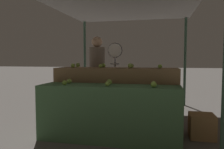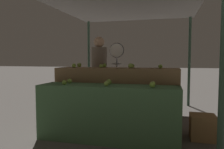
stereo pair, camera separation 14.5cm
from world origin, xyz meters
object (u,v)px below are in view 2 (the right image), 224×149
object	(u,v)px
person_customer_left	(100,74)
wooden_crate_side	(203,127)
produce_scale	(117,63)
person_vendor_at_scale	(99,70)

from	to	relation	value
person_customer_left	wooden_crate_side	xyz separation A→B (m)	(2.24, -1.58, -0.70)
wooden_crate_side	person_customer_left	bearing A→B (deg)	144.86
wooden_crate_side	produce_scale	bearing A→B (deg)	154.70
produce_scale	wooden_crate_side	bearing A→B (deg)	-25.30
produce_scale	wooden_crate_side	world-z (taller)	produce_scale
produce_scale	wooden_crate_side	distance (m)	2.04
produce_scale	person_customer_left	xyz separation A→B (m)	(-0.63, 0.82, -0.30)
person_vendor_at_scale	person_customer_left	bearing A→B (deg)	-62.96
person_customer_left	produce_scale	bearing A→B (deg)	127.14
person_vendor_at_scale	wooden_crate_side	bearing A→B (deg)	165.79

